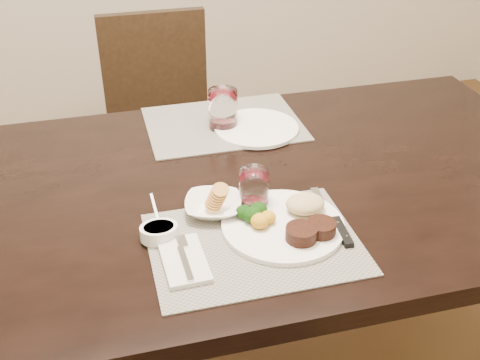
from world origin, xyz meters
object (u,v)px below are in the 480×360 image
object	(u,v)px
steak_knife	(337,225)
wine_glass_near	(254,191)
chair_far	(161,117)
far_plate	(257,128)
dinner_plate	(289,222)
cracker_bowl	(213,205)

from	to	relation	value
steak_knife	wine_glass_near	size ratio (longest dim) A/B	2.52
chair_far	far_plate	bearing A→B (deg)	-72.91
far_plate	chair_far	bearing A→B (deg)	107.09
wine_glass_near	far_plate	world-z (taller)	wine_glass_near
dinner_plate	cracker_bowl	distance (m)	0.19
cracker_bowl	wine_glass_near	distance (m)	0.10
steak_knife	wine_glass_near	xyz separation A→B (m)	(-0.16, 0.13, 0.04)
chair_far	dinner_plate	size ratio (longest dim) A/B	3.20
cracker_bowl	wine_glass_near	xyz separation A→B (m)	(0.10, 0.00, 0.03)
wine_glass_near	far_plate	bearing A→B (deg)	72.99
steak_knife	far_plate	bearing A→B (deg)	99.52
chair_far	wine_glass_near	world-z (taller)	chair_far
chair_far	far_plate	world-z (taller)	chair_far
wine_glass_near	dinner_plate	bearing A→B (deg)	-62.91
far_plate	steak_knife	bearing A→B (deg)	-84.93
chair_far	wine_glass_near	distance (m)	1.09
steak_knife	wine_glass_near	bearing A→B (deg)	145.57
dinner_plate	wine_glass_near	bearing A→B (deg)	112.25
dinner_plate	steak_knife	size ratio (longest dim) A/B	1.14
dinner_plate	far_plate	world-z (taller)	dinner_plate
dinner_plate	cracker_bowl	xyz separation A→B (m)	(-0.15, 0.11, 0.00)
chair_far	cracker_bowl	bearing A→B (deg)	-90.62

